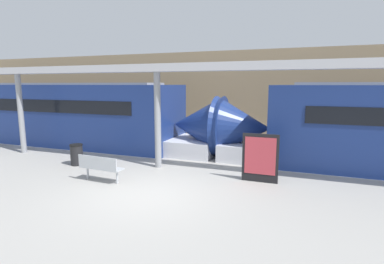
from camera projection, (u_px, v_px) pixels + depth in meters
ground_plane at (148, 195)px, 8.58m from camera, size 60.00×60.00×0.00m
station_wall at (229, 95)px, 17.14m from camera, size 56.00×0.20×5.00m
train_right at (43, 114)px, 16.49m from camera, size 20.33×2.93×3.20m
bench_near at (100, 166)px, 9.62m from camera, size 1.53×0.53×0.87m
trash_bin at (77, 155)px, 11.68m from camera, size 0.49×0.49×0.82m
poster_board at (260, 158)px, 9.57m from camera, size 1.15×0.07×1.58m
support_column_near at (158, 121)px, 11.17m from camera, size 0.24×0.24×3.58m
support_column_far at (21, 114)px, 13.58m from camera, size 0.24×0.24×3.58m
canopy_beam at (157, 68)px, 10.87m from camera, size 28.00×0.60×0.28m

